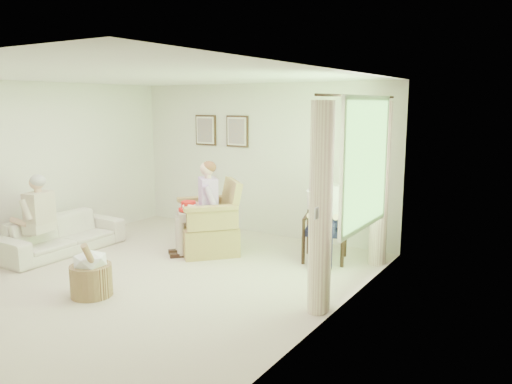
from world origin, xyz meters
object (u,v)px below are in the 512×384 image
Objects in this scene: wicker_armchair at (210,229)px; person_sofa at (35,213)px; person_dark at (323,209)px; red_hat at (189,207)px; wood_armchair at (327,225)px; person_wicker at (203,201)px; sofa at (61,235)px; hatbox at (91,273)px.

person_sofa reaches higher than wicker_armchair.
person_dark reaches higher than red_hat.
wood_armchair is 1.88m from person_wicker.
red_hat reaches higher than sofa.
sofa is 2.65× the size of hatbox.
person_dark is (1.68, 0.63, -0.04)m from person_wicker.
person_dark is (3.58, 1.72, 0.50)m from sofa.
person_wicker is at bearing 115.74° from person_sofa.
wood_armchair is at bearing 62.96° from wicker_armchair.
wicker_armchair is at bearing 58.19° from red_hat.
sofa is 1.42× the size of person_dark.
wicker_armchair is 0.91× the size of person_sofa.
sofa is at bearing -107.73° from person_wicker.
person_wicker is 2.44m from person_sofa.
person_wicker reaches higher than sofa.
sofa is at bearing 152.48° from hatbox.
red_hat is (-0.18, -0.13, -0.08)m from person_wicker.
wicker_armchair is at bearing 87.43° from hatbox.
person_wicker is at bearing -177.60° from person_dark.
wood_armchair is 0.75× the size of person_sofa.
wicker_armchair is 2.19m from hatbox.
wicker_armchair is 1.21× the size of wood_armchair.
person_dark reaches higher than wood_armchair.
sofa is 2.03m from red_hat.
sofa is at bearing -150.88° from red_hat.
person_dark reaches higher than hatbox.
person_sofa reaches higher than red_hat.
wood_armchair is (1.68, 0.63, 0.15)m from wicker_armchair.
wicker_armchair reaches higher than sofa.
red_hat is at bearing -175.74° from person_dark.
wood_armchair is 3.06× the size of red_hat.
red_hat is at bearing -79.51° from wicker_armchair.
hatbox is (-1.78, -2.67, -0.50)m from person_dark.
hatbox is at bearing -50.45° from person_wicker.
hatbox is at bearing -117.52° from sofa.
wood_armchair is at bearing 57.79° from hatbox.
wicker_armchair is at bearing 177.86° from person_dark.
red_hat is at bearing -171.78° from wood_armchair.
wood_armchair is 0.49× the size of sofa.
person_wicker reaches higher than hatbox.
wicker_armchair is 0.49m from person_wicker.
person_dark reaches higher than wicker_armchair.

